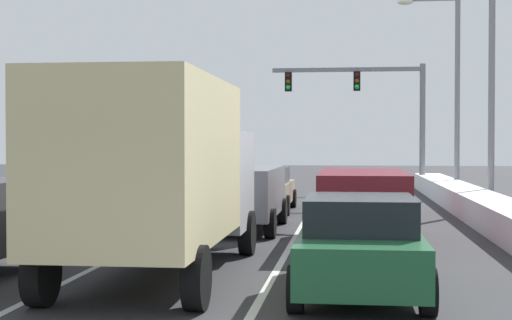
% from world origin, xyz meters
% --- Properties ---
extents(ground_plane, '(120.00, 120.00, 0.00)m').
position_xyz_m(ground_plane, '(0.00, 13.19, 0.00)').
color(ground_plane, '#333335').
extents(lane_stripe_between_right_lane_and_center_lane, '(0.14, 36.26, 0.01)m').
position_xyz_m(lane_stripe_between_right_lane_and_center_lane, '(1.70, 16.48, 0.00)').
color(lane_stripe_between_right_lane_and_center_lane, silver).
rests_on(lane_stripe_between_right_lane_and_center_lane, ground).
extents(lane_stripe_between_center_lane_and_left_lane, '(0.14, 36.26, 0.01)m').
position_xyz_m(lane_stripe_between_center_lane_and_left_lane, '(-1.70, 16.48, 0.00)').
color(lane_stripe_between_center_lane_and_left_lane, silver).
rests_on(lane_stripe_between_center_lane_and_left_lane, ground).
extents(snow_bank_right_shoulder, '(1.29, 36.26, 0.76)m').
position_xyz_m(snow_bank_right_shoulder, '(7.00, 16.48, 0.38)').
color(snow_bank_right_shoulder, white).
rests_on(snow_bank_right_shoulder, ground).
extents(snow_bank_left_shoulder, '(1.51, 36.26, 0.68)m').
position_xyz_m(snow_bank_left_shoulder, '(-7.00, 16.48, 0.34)').
color(snow_bank_left_shoulder, white).
rests_on(snow_bank_left_shoulder, ground).
extents(sedan_green_right_lane_nearest, '(2.00, 4.50, 1.51)m').
position_xyz_m(sedan_green_right_lane_nearest, '(3.18, 6.35, 0.76)').
color(sedan_green_right_lane_nearest, '#1E5633').
rests_on(sedan_green_right_lane_nearest, ground).
extents(suv_maroon_right_lane_second, '(2.16, 4.90, 1.67)m').
position_xyz_m(suv_maroon_right_lane_second, '(3.32, 12.32, 1.02)').
color(suv_maroon_right_lane_second, maroon).
rests_on(suv_maroon_right_lane_second, ground).
extents(sedan_red_right_lane_third, '(2.00, 4.50, 1.51)m').
position_xyz_m(sedan_red_right_lane_third, '(3.65, 19.05, 0.76)').
color(sedan_red_right_lane_third, maroon).
rests_on(sedan_red_right_lane_third, ground).
extents(box_truck_center_lane_nearest, '(2.53, 7.20, 3.36)m').
position_xyz_m(box_truck_center_lane_nearest, '(-0.22, 7.23, 1.90)').
color(box_truck_center_lane_nearest, '#B7BABF').
rests_on(box_truck_center_lane_nearest, ground).
extents(suv_gray_center_lane_second, '(2.16, 4.90, 1.67)m').
position_xyz_m(suv_gray_center_lane_second, '(0.16, 14.67, 1.02)').
color(suv_gray_center_lane_second, slate).
rests_on(suv_gray_center_lane_second, ground).
extents(sedan_tan_center_lane_third, '(2.00, 4.50, 1.51)m').
position_xyz_m(sedan_tan_center_lane_third, '(0.13, 20.41, 0.76)').
color(sedan_tan_center_lane_third, '#937F60').
rests_on(sedan_tan_center_lane_third, ground).
extents(sedan_navy_left_lane_second, '(2.00, 4.50, 1.51)m').
position_xyz_m(sedan_navy_left_lane_second, '(-3.20, 12.29, 0.76)').
color(sedan_navy_left_lane_second, navy).
rests_on(sedan_navy_left_lane_second, ground).
extents(sedan_black_left_lane_third, '(2.00, 4.50, 1.51)m').
position_xyz_m(sedan_black_left_lane_third, '(-3.42, 18.40, 0.76)').
color(sedan_black_left_lane_third, black).
rests_on(sedan_black_left_lane_third, ground).
extents(traffic_light_gantry, '(7.54, 0.47, 6.20)m').
position_xyz_m(traffic_light_gantry, '(4.27, 32.96, 4.50)').
color(traffic_light_gantry, slate).
rests_on(traffic_light_gantry, ground).
extents(street_lamp_right_near, '(2.66, 0.36, 8.03)m').
position_xyz_m(street_lamp_right_near, '(7.47, 21.43, 4.81)').
color(street_lamp_right_near, gray).
rests_on(street_lamp_right_near, ground).
extents(street_lamp_right_mid, '(2.66, 0.36, 8.60)m').
position_xyz_m(street_lamp_right_mid, '(7.24, 28.02, 5.11)').
color(street_lamp_right_mid, gray).
rests_on(street_lamp_right_mid, ground).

